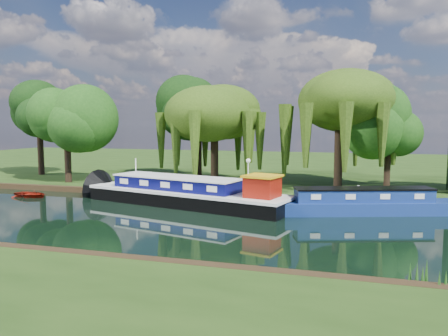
% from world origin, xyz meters
% --- Properties ---
extents(ground, '(120.00, 120.00, 0.00)m').
position_xyz_m(ground, '(0.00, 0.00, 0.00)').
color(ground, black).
extents(far_bank, '(120.00, 52.00, 0.45)m').
position_xyz_m(far_bank, '(0.00, 34.00, 0.23)').
color(far_bank, '#1B350E').
rests_on(far_bank, ground).
extents(dutch_barge, '(16.02, 7.24, 3.30)m').
position_xyz_m(dutch_barge, '(-2.71, 5.16, 0.82)').
color(dutch_barge, black).
rests_on(dutch_barge, ground).
extents(narrowboat, '(12.53, 5.85, 1.82)m').
position_xyz_m(narrowboat, '(9.28, 5.57, 0.65)').
color(narrowboat, navy).
rests_on(narrowboat, ground).
extents(red_dinghy, '(3.14, 2.41, 0.61)m').
position_xyz_m(red_dinghy, '(-15.97, 4.99, 0.00)').
color(red_dinghy, maroon).
rests_on(red_dinghy, ground).
extents(willow_left, '(6.98, 6.98, 8.36)m').
position_xyz_m(willow_left, '(-3.51, 14.16, 6.52)').
color(willow_left, black).
rests_on(willow_left, far_bank).
extents(willow_right, '(7.45, 7.45, 9.08)m').
position_xyz_m(willow_right, '(7.42, 14.17, 7.07)').
color(willow_right, black).
rests_on(willow_right, far_bank).
extents(tree_far_left, '(5.33, 5.33, 8.58)m').
position_xyz_m(tree_far_left, '(-16.47, 10.55, 6.32)').
color(tree_far_left, black).
rests_on(tree_far_left, far_bank).
extents(tree_far_back, '(5.28, 5.28, 8.88)m').
position_xyz_m(tree_far_back, '(-23.02, 15.01, 6.64)').
color(tree_far_back, black).
rests_on(tree_far_back, far_bank).
extents(tree_far_mid, '(5.65, 5.65, 9.24)m').
position_xyz_m(tree_far_mid, '(-6.18, 17.32, 6.81)').
color(tree_far_mid, black).
rests_on(tree_far_mid, far_bank).
extents(tree_far_right, '(4.46, 4.46, 7.30)m').
position_xyz_m(tree_far_right, '(11.31, 14.15, 5.48)').
color(tree_far_right, black).
rests_on(tree_far_right, far_bank).
extents(lamppost, '(0.36, 0.36, 2.56)m').
position_xyz_m(lamppost, '(0.50, 10.50, 2.42)').
color(lamppost, silver).
rests_on(lamppost, far_bank).
extents(mooring_posts, '(19.16, 0.16, 1.00)m').
position_xyz_m(mooring_posts, '(-0.50, 8.40, 0.95)').
color(mooring_posts, silver).
rests_on(mooring_posts, far_bank).
extents(reeds_near, '(33.70, 1.50, 1.10)m').
position_xyz_m(reeds_near, '(6.87, -7.57, 0.55)').
color(reeds_near, '#1E4813').
rests_on(reeds_near, ground).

